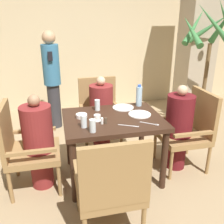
{
  "coord_description": "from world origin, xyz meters",
  "views": [
    {
      "loc": [
        -0.59,
        -2.47,
        1.8
      ],
      "look_at": [
        0.0,
        0.04,
        0.79
      ],
      "focal_mm": 40.0,
      "sensor_mm": 36.0,
      "label": 1
    }
  ],
  "objects_px": {
    "plate_main_left": "(123,108)",
    "chair_far_side": "(99,111)",
    "teacup_with_saucer": "(97,118)",
    "water_bottle": "(139,96)",
    "chair_right_side": "(190,128)",
    "plate_main_right": "(140,114)",
    "glass_tall_near": "(97,105)",
    "glass_tall_mid": "(84,121)",
    "diner_in_far_chair": "(101,113)",
    "standing_host": "(52,78)",
    "chair_left_side": "(24,146)",
    "diner_in_left_chair": "(39,141)",
    "potted_palm": "(205,72)",
    "glass_tall_far": "(93,126)",
    "chair_near_corner": "(111,185)",
    "bowl_small": "(82,116)",
    "diner_in_right_chair": "(179,127)"
  },
  "relations": [
    {
      "from": "chair_left_side",
      "to": "diner_in_far_chair",
      "type": "bearing_deg",
      "value": 35.57
    },
    {
      "from": "chair_right_side",
      "to": "bowl_small",
      "type": "height_order",
      "value": "chair_right_side"
    },
    {
      "from": "teacup_with_saucer",
      "to": "water_bottle",
      "type": "distance_m",
      "value": 0.69
    },
    {
      "from": "chair_near_corner",
      "to": "glass_tall_mid",
      "type": "relative_size",
      "value": 7.5
    },
    {
      "from": "teacup_with_saucer",
      "to": "bowl_small",
      "type": "xyz_separation_m",
      "value": [
        -0.16,
        0.12,
        -0.01
      ]
    },
    {
      "from": "chair_far_side",
      "to": "diner_in_left_chair",
      "type": "bearing_deg",
      "value": -133.99
    },
    {
      "from": "chair_right_side",
      "to": "diner_in_far_chair",
      "type": "bearing_deg",
      "value": 144.43
    },
    {
      "from": "teacup_with_saucer",
      "to": "plate_main_right",
      "type": "bearing_deg",
      "value": 5.38
    },
    {
      "from": "chair_left_side",
      "to": "teacup_with_saucer",
      "type": "height_order",
      "value": "chair_left_side"
    },
    {
      "from": "chair_far_side",
      "to": "glass_tall_near",
      "type": "xyz_separation_m",
      "value": [
        -0.13,
        -0.58,
        0.3
      ]
    },
    {
      "from": "plate_main_right",
      "to": "water_bottle",
      "type": "distance_m",
      "value": 0.33
    },
    {
      "from": "glass_tall_mid",
      "to": "chair_right_side",
      "type": "bearing_deg",
      "value": 7.82
    },
    {
      "from": "glass_tall_mid",
      "to": "plate_main_left",
      "type": "bearing_deg",
      "value": 39.91
    },
    {
      "from": "plate_main_left",
      "to": "teacup_with_saucer",
      "type": "distance_m",
      "value": 0.48
    },
    {
      "from": "glass_tall_mid",
      "to": "glass_tall_far",
      "type": "bearing_deg",
      "value": -61.64
    },
    {
      "from": "plate_main_left",
      "to": "water_bottle",
      "type": "relative_size",
      "value": 0.95
    },
    {
      "from": "diner_in_far_chair",
      "to": "potted_palm",
      "type": "relative_size",
      "value": 0.52
    },
    {
      "from": "glass_tall_near",
      "to": "glass_tall_mid",
      "type": "height_order",
      "value": "same"
    },
    {
      "from": "chair_left_side",
      "to": "teacup_with_saucer",
      "type": "relative_size",
      "value": 8.8
    },
    {
      "from": "chair_far_side",
      "to": "potted_palm",
      "type": "height_order",
      "value": "potted_palm"
    },
    {
      "from": "chair_right_side",
      "to": "chair_near_corner",
      "type": "xyz_separation_m",
      "value": [
        -1.18,
        -0.84,
        0.0
      ]
    },
    {
      "from": "plate_main_left",
      "to": "chair_far_side",
      "type": "bearing_deg",
      "value": 108.38
    },
    {
      "from": "chair_right_side",
      "to": "teacup_with_saucer",
      "type": "height_order",
      "value": "chair_right_side"
    },
    {
      "from": "chair_right_side",
      "to": "plate_main_right",
      "type": "bearing_deg",
      "value": 179.0
    },
    {
      "from": "plate_main_left",
      "to": "glass_tall_far",
      "type": "height_order",
      "value": "glass_tall_far"
    },
    {
      "from": "chair_left_side",
      "to": "standing_host",
      "type": "xyz_separation_m",
      "value": [
        0.33,
        1.6,
        0.34
      ]
    },
    {
      "from": "diner_in_far_chair",
      "to": "standing_host",
      "type": "height_order",
      "value": "standing_host"
    },
    {
      "from": "diner_in_left_chair",
      "to": "bowl_small",
      "type": "height_order",
      "value": "diner_in_left_chair"
    },
    {
      "from": "diner_in_far_chair",
      "to": "bowl_small",
      "type": "xyz_separation_m",
      "value": [
        -0.34,
        -0.61,
        0.23
      ]
    },
    {
      "from": "chair_left_side",
      "to": "standing_host",
      "type": "bearing_deg",
      "value": 78.28
    },
    {
      "from": "potted_palm",
      "to": "teacup_with_saucer",
      "type": "height_order",
      "value": "potted_palm"
    },
    {
      "from": "diner_in_right_chair",
      "to": "chair_right_side",
      "type": "bearing_deg",
      "value": -0.0
    },
    {
      "from": "chair_right_side",
      "to": "glass_tall_far",
      "type": "distance_m",
      "value": 1.31
    },
    {
      "from": "bowl_small",
      "to": "glass_tall_mid",
      "type": "bearing_deg",
      "value": -91.27
    },
    {
      "from": "chair_near_corner",
      "to": "potted_palm",
      "type": "height_order",
      "value": "potted_palm"
    },
    {
      "from": "glass_tall_far",
      "to": "chair_left_side",
      "type": "bearing_deg",
      "value": 155.99
    },
    {
      "from": "chair_near_corner",
      "to": "teacup_with_saucer",
      "type": "bearing_deg",
      "value": 87.52
    },
    {
      "from": "chair_far_side",
      "to": "glass_tall_mid",
      "type": "height_order",
      "value": "chair_far_side"
    },
    {
      "from": "chair_near_corner",
      "to": "glass_tall_mid",
      "type": "height_order",
      "value": "chair_near_corner"
    },
    {
      "from": "bowl_small",
      "to": "glass_tall_mid",
      "type": "relative_size",
      "value": 0.96
    },
    {
      "from": "chair_near_corner",
      "to": "glass_tall_near",
      "type": "height_order",
      "value": "chair_near_corner"
    },
    {
      "from": "diner_in_right_chair",
      "to": "teacup_with_saucer",
      "type": "distance_m",
      "value": 1.02
    },
    {
      "from": "diner_in_left_chair",
      "to": "potted_palm",
      "type": "relative_size",
      "value": 0.52
    },
    {
      "from": "chair_right_side",
      "to": "glass_tall_far",
      "type": "relative_size",
      "value": 7.5
    },
    {
      "from": "bowl_small",
      "to": "chair_far_side",
      "type": "bearing_deg",
      "value": 66.16
    },
    {
      "from": "potted_palm",
      "to": "diner_in_left_chair",
      "type": "bearing_deg",
      "value": -159.42
    },
    {
      "from": "chair_far_side",
      "to": "diner_in_right_chair",
      "type": "height_order",
      "value": "diner_in_right_chair"
    },
    {
      "from": "glass_tall_near",
      "to": "bowl_small",
      "type": "bearing_deg",
      "value": -138.82
    },
    {
      "from": "bowl_small",
      "to": "water_bottle",
      "type": "bearing_deg",
      "value": 17.03
    },
    {
      "from": "chair_far_side",
      "to": "diner_in_far_chair",
      "type": "xyz_separation_m",
      "value": [
        -0.0,
        -0.15,
        0.03
      ]
    }
  ]
}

